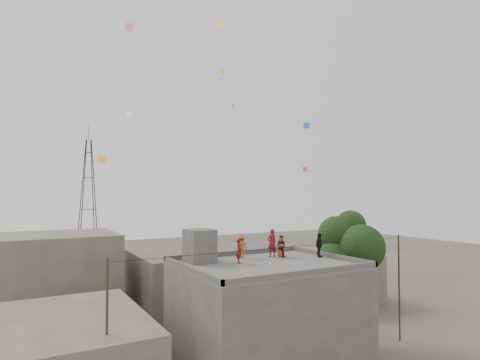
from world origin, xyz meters
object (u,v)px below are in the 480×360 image
object	(u,v)px
stair_head_box	(200,246)
person_dark_adult	(319,245)
tree	(349,253)
transmission_tower	(88,202)
person_red_adult	(272,243)

from	to	relation	value
stair_head_box	person_dark_adult	xyz separation A→B (m)	(7.60, -2.25, -0.20)
tree	person_dark_adult	xyz separation A→B (m)	(-2.97, -0.25, 0.79)
tree	transmission_tower	xyz separation A→B (m)	(-11.37, 39.40, 2.97)
person_dark_adult	person_red_adult	bearing A→B (deg)	120.98
transmission_tower	person_dark_adult	distance (m)	40.59
transmission_tower	person_red_adult	world-z (taller)	transmission_tower
tree	stair_head_box	bearing A→B (deg)	169.26
stair_head_box	tree	distance (m)	10.80
transmission_tower	person_dark_adult	size ratio (longest dim) A/B	12.56
transmission_tower	stair_head_box	bearing A→B (deg)	-88.77
stair_head_box	person_red_adult	xyz separation A→B (m)	(4.96, -0.61, -0.08)
person_red_adult	person_dark_adult	bearing A→B (deg)	145.06
tree	person_dark_adult	size ratio (longest dim) A/B	5.71
person_red_adult	person_dark_adult	distance (m)	3.12
stair_head_box	tree	bearing A→B (deg)	-10.74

